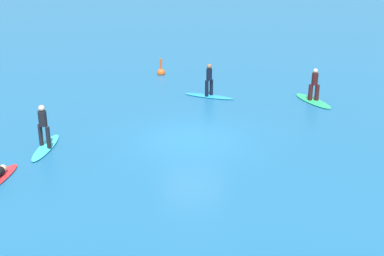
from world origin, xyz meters
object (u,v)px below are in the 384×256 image
at_px(surfer_on_green_board, 314,94).
at_px(surfer_on_blue_board, 209,87).
at_px(marker_buoy, 161,72).
at_px(surfer_on_teal_board, 45,137).

bearing_deg(surfer_on_green_board, surfer_on_blue_board, -124.00).
bearing_deg(surfer_on_blue_board, marker_buoy, 144.06).
height_order(surfer_on_green_board, surfer_on_teal_board, surfer_on_teal_board).
distance_m(surfer_on_blue_board, marker_buoy, 4.96).
relative_size(surfer_on_green_board, surfer_on_teal_board, 0.98).
relative_size(surfer_on_teal_board, surfer_on_blue_board, 1.03).
bearing_deg(surfer_on_blue_board, surfer_on_teal_board, -113.94).
relative_size(surfer_on_green_board, marker_buoy, 2.52).
height_order(surfer_on_blue_board, marker_buoy, surfer_on_blue_board).
xyz_separation_m(surfer_on_green_board, marker_buoy, (-8.03, 4.66, -0.24)).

